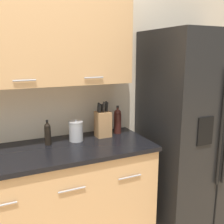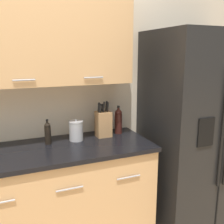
{
  "view_description": "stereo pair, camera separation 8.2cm",
  "coord_description": "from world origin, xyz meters",
  "views": [
    {
      "loc": [
        -0.16,
        -0.95,
        1.64
      ],
      "look_at": [
        0.75,
        1.03,
        1.15
      ],
      "focal_mm": 42.0,
      "sensor_mm": 36.0,
      "label": 1
    },
    {
      "loc": [
        -0.09,
        -0.98,
        1.64
      ],
      "look_at": [
        0.75,
        1.03,
        1.15
      ],
      "focal_mm": 42.0,
      "sensor_mm": 36.0,
      "label": 2
    }
  ],
  "objects": [
    {
      "name": "wall_back",
      "position": [
        0.01,
        1.33,
        1.43
      ],
      "size": [
        10.0,
        0.39,
        2.6
      ],
      "color": "beige",
      "rests_on": "ground_plane"
    },
    {
      "name": "counter_unit",
      "position": [
        0.05,
        1.04,
        0.46
      ],
      "size": [
        1.98,
        0.64,
        0.9
      ],
      "color": "black",
      "rests_on": "ground_plane"
    },
    {
      "name": "refrigerator",
      "position": [
        1.6,
        0.98,
        0.92
      ],
      "size": [
        0.9,
        0.76,
        1.84
      ],
      "color": "black",
      "rests_on": "ground_plane"
    },
    {
      "name": "knife_block",
      "position": [
        0.72,
        1.16,
        1.02
      ],
      "size": [
        0.13,
        0.11,
        0.32
      ],
      "color": "#A87A4C",
      "rests_on": "counter_unit"
    },
    {
      "name": "wine_bottle",
      "position": [
        0.88,
        1.19,
        1.02
      ],
      "size": [
        0.07,
        0.07,
        0.26
      ],
      "color": "#3D1914",
      "rests_on": "counter_unit"
    },
    {
      "name": "oil_bottle",
      "position": [
        0.22,
        1.14,
        1.0
      ],
      "size": [
        0.05,
        0.05,
        0.21
      ],
      "color": "black",
      "rests_on": "counter_unit"
    },
    {
      "name": "steel_canister",
      "position": [
        0.46,
        1.14,
        0.99
      ],
      "size": [
        0.12,
        0.12,
        0.19
      ],
      "color": "#A3A3A5",
      "rests_on": "counter_unit"
    }
  ]
}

